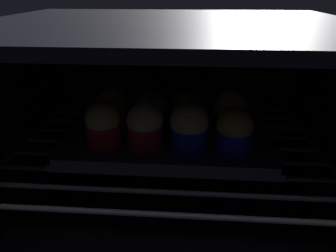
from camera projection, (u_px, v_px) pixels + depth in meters
oven_cavity at (170, 119)px, 59.30cm from camera, size 59.00×47.00×37.00cm
oven_rack at (168, 145)px, 56.86cm from camera, size 54.80×42.00×0.80cm
baking_tray at (168, 140)px, 56.22cm from camera, size 36.40×21.71×2.20cm
muffin_row0_col0 at (103, 125)px, 52.05cm from camera, size 5.92×5.92×7.83cm
muffin_row0_col1 at (145, 125)px, 51.66cm from camera, size 6.10×6.10×8.61cm
muffin_row0_col2 at (189, 127)px, 50.78cm from camera, size 6.35×6.35×8.23cm
muffin_row0_col3 at (235, 131)px, 50.06cm from camera, size 6.01×6.01×7.67cm
muffin_row1_col0 at (112, 109)px, 58.40cm from camera, size 6.04×6.04×8.18cm
muffin_row1_col1 at (152, 112)px, 58.02cm from camera, size 5.85×5.85×7.44cm
muffin_row1_col2 at (187, 112)px, 57.60cm from camera, size 5.85×5.85×7.88cm
muffin_row1_col3 at (230, 112)px, 56.73cm from camera, size 6.28×6.28×8.17cm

